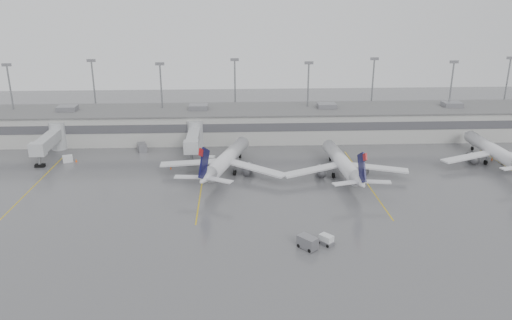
{
  "coord_description": "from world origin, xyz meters",
  "views": [
    {
      "loc": [
        -10.68,
        -74.9,
        38.81
      ],
      "look_at": [
        -6.01,
        24.0,
        5.0
      ],
      "focal_mm": 35.0,
      "sensor_mm": 36.0,
      "label": 1
    }
  ],
  "objects_px": {
    "jet_far_right": "(495,151)",
    "baggage_tug": "(326,241)",
    "jet_mid_left": "(226,160)",
    "jet_mid_right": "(343,163)"
  },
  "relations": [
    {
      "from": "jet_mid_left",
      "to": "baggage_tug",
      "type": "bearing_deg",
      "value": -46.2
    },
    {
      "from": "jet_mid_right",
      "to": "baggage_tug",
      "type": "bearing_deg",
      "value": -110.1
    },
    {
      "from": "jet_mid_right",
      "to": "baggage_tug",
      "type": "relative_size",
      "value": 10.77
    },
    {
      "from": "jet_mid_left",
      "to": "jet_mid_right",
      "type": "distance_m",
      "value": 25.76
    },
    {
      "from": "jet_far_right",
      "to": "baggage_tug",
      "type": "relative_size",
      "value": 10.73
    },
    {
      "from": "jet_mid_left",
      "to": "jet_mid_right",
      "type": "height_order",
      "value": "jet_mid_left"
    },
    {
      "from": "jet_mid_left",
      "to": "jet_far_right",
      "type": "distance_m",
      "value": 63.02
    },
    {
      "from": "jet_mid_right",
      "to": "baggage_tug",
      "type": "xyz_separation_m",
      "value": [
        -9.11,
        -30.45,
        -2.51
      ]
    },
    {
      "from": "jet_mid_left",
      "to": "jet_mid_right",
      "type": "xyz_separation_m",
      "value": [
        25.58,
        -3.07,
        -0.13
      ]
    },
    {
      "from": "jet_mid_left",
      "to": "jet_mid_right",
      "type": "bearing_deg",
      "value": 10.79
    }
  ]
}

